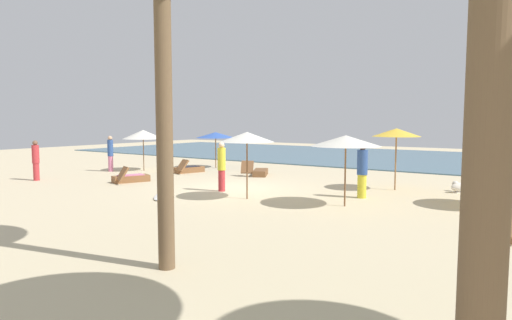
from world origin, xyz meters
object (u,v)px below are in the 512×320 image
object	(u,v)px
umbrella_5	(247,137)
surfboard	(162,196)
umbrella_0	(396,133)
lounger_0	(259,172)
umbrella_2	(346,141)
person_3	(362,171)
umbrella_3	(143,134)
lounger_2	(188,169)
lounger_3	(130,178)
person_4	(36,160)
umbrella_4	(216,135)
person_2	(222,166)
person_1	(110,153)
dog	(460,187)
umbrella_1	(501,148)

from	to	relation	value
umbrella_5	surfboard	size ratio (longest dim) A/B	1.29
umbrella_0	lounger_0	world-z (taller)	umbrella_0
umbrella_2	person_3	world-z (taller)	umbrella_2
umbrella_2	umbrella_3	bearing A→B (deg)	166.44
lounger_2	umbrella_2	bearing A→B (deg)	-20.28
lounger_3	person_4	world-z (taller)	person_4
umbrella_0	umbrella_5	xyz separation A→B (m)	(-3.48, -4.70, -0.09)
umbrella_5	umbrella_4	bearing A→B (deg)	135.84
umbrella_0	person_4	world-z (taller)	umbrella_0
umbrella_3	umbrella_5	size ratio (longest dim) A/B	0.94
umbrella_4	person_3	distance (m)	11.10
umbrella_2	person_4	bearing A→B (deg)	-170.67
person_2	person_4	xyz separation A→B (m)	(-8.48, -2.30, -0.04)
person_2	lounger_3	bearing A→B (deg)	-175.88
lounger_3	person_4	bearing A→B (deg)	-152.59
umbrella_4	person_1	xyz separation A→B (m)	(-3.30, -4.37, -0.85)
dog	person_2	bearing A→B (deg)	-147.26
umbrella_2	dog	size ratio (longest dim) A/B	2.75
umbrella_5	person_3	bearing A→B (deg)	37.45
umbrella_2	person_1	world-z (taller)	umbrella_2
umbrella_0	person_3	world-z (taller)	umbrella_0
person_4	umbrella_3	bearing A→B (deg)	79.58
umbrella_4	person_2	distance (m)	8.12
umbrella_4	person_3	bearing A→B (deg)	-23.84
umbrella_2	umbrella_4	world-z (taller)	umbrella_2
umbrella_5	person_1	world-z (taller)	umbrella_5
lounger_3	person_3	xyz separation A→B (m)	(9.49, 1.93, 0.75)
lounger_2	dog	world-z (taller)	lounger_2
umbrella_1	umbrella_5	size ratio (longest dim) A/B	0.94
lounger_0	person_2	world-z (taller)	person_2
surfboard	umbrella_4	bearing A→B (deg)	118.20
umbrella_3	umbrella_4	distance (m)	3.85
person_1	dog	distance (m)	16.23
umbrella_2	person_3	size ratio (longest dim) A/B	1.18
umbrella_4	surfboard	xyz separation A→B (m)	(4.37, -8.14, -1.76)
umbrella_3	person_4	size ratio (longest dim) A/B	1.21
person_4	umbrella_5	bearing A→B (deg)	8.55
lounger_2	lounger_3	bearing A→B (deg)	-84.99
lounger_0	person_3	world-z (taller)	person_3
lounger_0	umbrella_0	bearing A→B (deg)	-5.90
umbrella_4	person_1	bearing A→B (deg)	-127.04
person_1	person_2	world-z (taller)	same
person_4	umbrella_1	bearing A→B (deg)	14.84
umbrella_2	lounger_0	world-z (taller)	umbrella_2
person_4	umbrella_4	bearing A→B (deg)	69.33
umbrella_2	person_1	size ratio (longest dim) A/B	1.19
umbrella_3	lounger_2	xyz separation A→B (m)	(2.48, 0.68, -1.70)
umbrella_1	person_2	distance (m)	9.15
umbrella_4	umbrella_0	bearing A→B (deg)	-11.49
umbrella_2	umbrella_5	bearing A→B (deg)	-168.21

